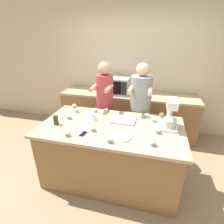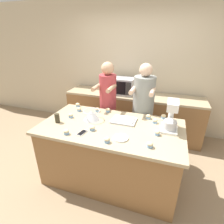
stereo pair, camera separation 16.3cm
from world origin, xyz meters
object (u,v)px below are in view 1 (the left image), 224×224
mixing_bowl (91,115)px  cupcake_2 (69,117)px  drinking_glass (56,120)px  person_right (140,110)px  cupcake_4 (162,115)px  cupcake_6 (158,131)px  cupcake_1 (154,119)px  cupcake_8 (67,134)px  cupcake_0 (147,115)px  cell_phone (83,134)px  person_left (105,106)px  cupcake_3 (153,143)px  cupcake_5 (93,129)px  cupcake_9 (110,140)px  cupcake_11 (74,106)px  cupcake_12 (95,110)px  stand_mixer (170,115)px  microwave_oven (117,86)px  cupcake_7 (106,110)px  cupcake_10 (77,110)px  small_plate (123,137)px  baking_tray (123,120)px

mixing_bowl → cupcake_2: size_ratio=3.51×
drinking_glass → person_right: bearing=38.3°
cupcake_4 → cupcake_6: (-0.04, -0.50, 0.00)m
cupcake_1 → cupcake_8: bearing=-147.2°
cupcake_0 → cell_phone: bearing=-136.9°
person_left → cupcake_3: size_ratio=23.57×
person_left → cupcake_4: 0.98m
mixing_bowl → cupcake_0: bearing=20.2°
mixing_bowl → cupcake_5: size_ratio=3.51×
cupcake_2 → cupcake_9: (0.73, -0.44, 0.00)m
drinking_glass → cupcake_9: bearing=-16.5°
cupcake_11 → cupcake_12: bearing=-11.8°
cupcake_6 → cell_phone: bearing=-163.8°
stand_mixer → cupcake_3: 0.53m
stand_mixer → person_left: bearing=152.5°
cupcake_2 → microwave_oven: bearing=73.7°
cupcake_7 → cupcake_9: 0.85m
cupcake_6 → cupcake_12: 1.05m
stand_mixer → cupcake_10: size_ratio=5.74×
person_right → small_plate: 0.96m
mixing_bowl → microwave_oven: bearing=86.6°
cupcake_4 → cupcake_12: (-1.01, -0.08, 0.00)m
baking_tray → cupcake_1: 0.43m
cupcake_4 → cupcake_7: (-0.85, -0.04, 0.00)m
person_left → baking_tray: bearing=-50.2°
cupcake_1 → cupcake_9: same height
cupcake_7 → cupcake_11: same height
microwave_oven → small_plate: size_ratio=2.82×
microwave_oven → cupcake_12: microwave_oven is taller
baking_tray → cupcake_10: size_ratio=4.92×
cupcake_1 → cupcake_8: (-1.00, -0.65, 0.00)m
person_left → cupcake_3: 1.33m
mixing_bowl → cupcake_6: bearing=-8.3°
small_plate → cupcake_6: 0.46m
mixing_bowl → cupcake_3: (0.89, -0.42, -0.04)m
cupcake_0 → cupcake_8: 1.18m
baking_tray → cupcake_7: 0.40m
stand_mixer → cupcake_5: (-0.94, -0.34, -0.14)m
cupcake_5 → baking_tray: bearing=49.3°
baking_tray → cupcake_10: cupcake_10 is taller
cell_phone → cupcake_7: (0.08, 0.72, 0.03)m
cupcake_12 → mixing_bowl: bearing=-83.9°
cupcake_3 → cupcake_4: bearing=83.0°
person_right → cupcake_3: (0.25, -1.02, 0.07)m
cupcake_4 → cupcake_5: (-0.85, -0.65, 0.00)m
mixing_bowl → cupcake_4: mixing_bowl is taller
microwave_oven → drinking_glass: bearing=-107.6°
mixing_bowl → microwave_oven: size_ratio=0.47×
stand_mixer → cupcake_11: (-1.50, 0.31, -0.14)m
cupcake_3 → cupcake_9: 0.48m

